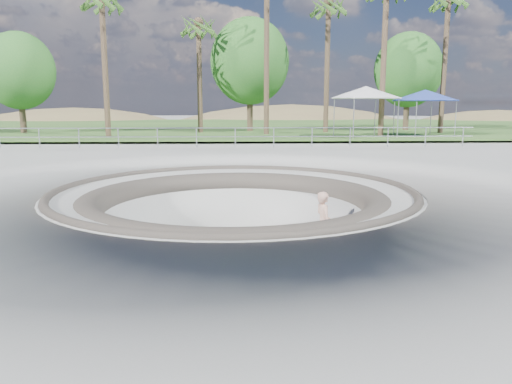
% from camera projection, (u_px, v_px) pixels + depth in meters
% --- Properties ---
extents(ground, '(180.00, 180.00, 0.00)m').
position_uv_depth(ground, '(234.00, 191.00, 14.12)').
color(ground, '#A9A8A3').
rests_on(ground, ground).
extents(skate_bowl, '(14.00, 14.00, 4.10)m').
position_uv_depth(skate_bowl, '(235.00, 253.00, 14.44)').
color(skate_bowl, '#A9A8A3').
rests_on(skate_bowl, ground).
extents(grass_strip, '(180.00, 36.00, 0.12)m').
position_uv_depth(grass_strip, '(236.00, 126.00, 47.52)').
color(grass_strip, '#315522').
rests_on(grass_strip, ground).
extents(distant_hills, '(103.20, 45.00, 28.60)m').
position_uv_depth(distant_hills, '(263.00, 169.00, 71.73)').
color(distant_hills, brown).
rests_on(distant_hills, ground).
extents(safety_railing, '(25.00, 0.06, 1.03)m').
position_uv_depth(safety_railing, '(235.00, 137.00, 25.80)').
color(safety_railing, '#999CA1').
rests_on(safety_railing, ground).
extents(skateboard, '(0.78, 0.33, 0.08)m').
position_uv_depth(skateboard, '(323.00, 255.00, 14.24)').
color(skateboard, olive).
rests_on(skateboard, ground).
extents(skater, '(0.59, 0.75, 1.82)m').
position_uv_depth(skater, '(323.00, 224.00, 14.07)').
color(skater, tan).
rests_on(skater, skateboard).
extents(canopy_white, '(6.20, 6.20, 3.21)m').
position_uv_depth(canopy_white, '(366.00, 92.00, 31.70)').
color(canopy_white, '#999CA1').
rests_on(canopy_white, ground).
extents(canopy_blue, '(5.87, 5.87, 3.02)m').
position_uv_depth(canopy_blue, '(425.00, 95.00, 32.75)').
color(canopy_blue, '#999CA1').
rests_on(canopy_blue, ground).
extents(palm_a, '(2.60, 2.60, 9.73)m').
position_uv_depth(palm_a, '(102.00, 4.00, 31.21)').
color(palm_a, brown).
rests_on(palm_a, ground).
extents(palm_b, '(2.60, 2.60, 8.72)m').
position_uv_depth(palm_b, '(199.00, 29.00, 35.52)').
color(palm_b, brown).
rests_on(palm_b, ground).
extents(palm_d, '(2.60, 2.60, 10.17)m').
position_uv_depth(palm_d, '(328.00, 10.00, 35.67)').
color(palm_d, brown).
rests_on(palm_d, ground).
extents(palm_f, '(2.60, 2.60, 10.53)m').
position_uv_depth(palm_f, '(448.00, 4.00, 35.00)').
color(palm_f, brown).
rests_on(palm_f, ground).
extents(bushy_tree_left, '(5.06, 4.60, 7.29)m').
position_uv_depth(bushy_tree_left, '(19.00, 71.00, 35.75)').
color(bushy_tree_left, brown).
rests_on(bushy_tree_left, ground).
extents(bushy_tree_mid, '(6.00, 5.45, 8.65)m').
position_uv_depth(bushy_tree_mid, '(250.00, 61.00, 37.94)').
color(bushy_tree_mid, brown).
rests_on(bushy_tree_mid, ground).
extents(bushy_tree_right, '(5.38, 4.89, 7.76)m').
position_uv_depth(bushy_tree_right, '(408.00, 70.00, 39.33)').
color(bushy_tree_right, brown).
rests_on(bushy_tree_right, ground).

